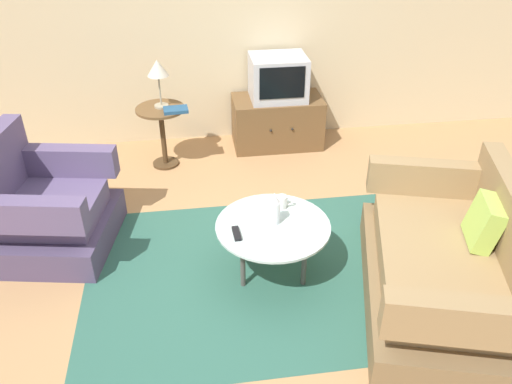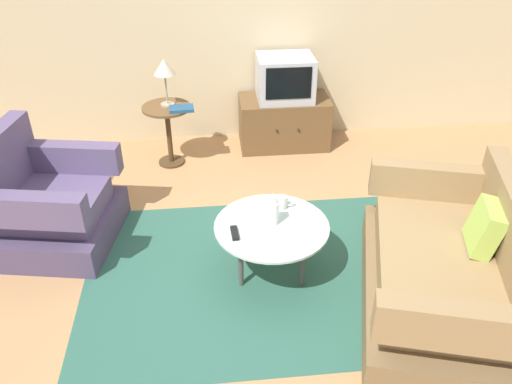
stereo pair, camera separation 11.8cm
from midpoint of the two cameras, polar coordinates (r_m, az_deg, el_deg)
The scene contains 14 objects.
ground_plane at distance 3.87m, azimuth 0.29°, elevation -8.36°, with size 16.00×16.00×0.00m, color #AD7F51.
back_wall at distance 5.36m, azimuth -2.48°, elevation 19.68°, with size 9.00×0.12×2.70m, color #CCB78E.
area_rug at distance 3.83m, azimuth 2.54°, elevation -8.91°, with size 2.69×1.84×0.00m, color #2D5B4C.
armchair at distance 4.25m, azimuth -21.30°, elevation -1.48°, with size 0.99×1.03×0.90m.
couch at distance 3.63m, azimuth 21.35°, elevation -8.34°, with size 1.33×1.79×0.84m.
coffee_table at distance 3.58m, azimuth 2.67°, elevation -4.15°, with size 0.80×0.80×0.43m.
side_table at distance 5.06m, azimuth -9.06°, elevation 7.52°, with size 0.46×0.46×0.61m.
tv_stand at distance 5.45m, azimuth 3.72°, elevation 7.72°, with size 0.91×0.51×0.52m.
television at distance 5.27m, azimuth 3.89°, elevation 12.48°, with size 0.55×0.46×0.43m.
table_lamp at distance 4.88m, azimuth -9.41°, elevation 13.26°, with size 0.20×0.20×0.45m.
vase at distance 3.52m, azimuth 2.86°, elevation -1.89°, with size 0.08×0.08×0.24m.
mug at distance 3.71m, azimuth 3.84°, elevation -1.17°, with size 0.12×0.07×0.10m.
tv_remote_dark at distance 3.47m, azimuth -1.40°, elevation -4.56°, with size 0.05×0.15×0.02m.
book at distance 4.88m, azimuth -7.54°, elevation 9.13°, with size 0.23×0.17×0.03m.
Camera 2 is at (-0.26, -2.92, 2.52)m, focal length 36.16 mm.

